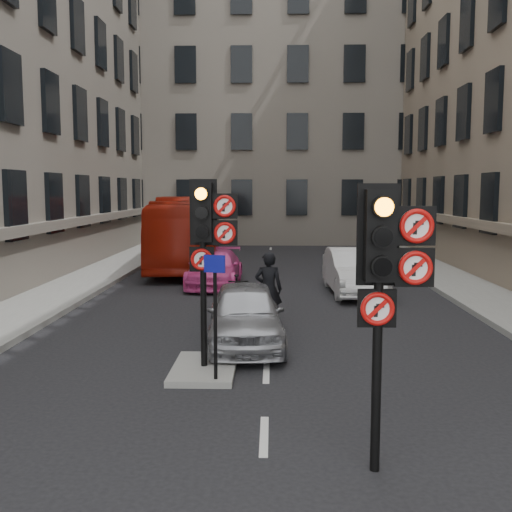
# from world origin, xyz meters

# --- Properties ---
(ground) EXTENTS (120.00, 120.00, 0.00)m
(ground) POSITION_xyz_m (0.00, 0.00, 0.00)
(ground) COLOR black
(ground) RESTS_ON ground
(pavement_left) EXTENTS (3.00, 50.00, 0.16)m
(pavement_left) POSITION_xyz_m (-7.20, 12.00, 0.08)
(pavement_left) COLOR gray
(pavement_left) RESTS_ON ground
(pavement_right) EXTENTS (3.00, 50.00, 0.16)m
(pavement_right) POSITION_xyz_m (7.20, 12.00, 0.08)
(pavement_right) COLOR gray
(pavement_right) RESTS_ON ground
(centre_island) EXTENTS (1.20, 2.00, 0.12)m
(centre_island) POSITION_xyz_m (-1.20, 5.00, 0.06)
(centre_island) COLOR gray
(centre_island) RESTS_ON ground
(building_far) EXTENTS (30.00, 14.00, 20.00)m
(building_far) POSITION_xyz_m (0.00, 38.00, 10.00)
(building_far) COLOR slate
(building_far) RESTS_ON ground
(signal_near) EXTENTS (0.91, 0.40, 3.58)m
(signal_near) POSITION_xyz_m (1.49, 0.99, 2.58)
(signal_near) COLOR black
(signal_near) RESTS_ON ground
(signal_far) EXTENTS (0.91, 0.40, 3.58)m
(signal_far) POSITION_xyz_m (-1.11, 4.99, 2.70)
(signal_far) COLOR black
(signal_far) RESTS_ON centre_island
(car_silver) EXTENTS (1.93, 4.24, 1.41)m
(car_silver) POSITION_xyz_m (-0.50, 7.00, 0.71)
(car_silver) COLOR #9C9EA3
(car_silver) RESTS_ON ground
(car_white) EXTENTS (1.78, 4.66, 1.52)m
(car_white) POSITION_xyz_m (2.85, 13.81, 0.76)
(car_white) COLOR silver
(car_white) RESTS_ON ground
(car_pink) EXTENTS (1.90, 4.43, 1.27)m
(car_pink) POSITION_xyz_m (-1.98, 15.32, 0.64)
(car_pink) COLOR #DD4193
(car_pink) RESTS_ON ground
(bus_red) EXTENTS (3.56, 11.57, 3.17)m
(bus_red) POSITION_xyz_m (-3.75, 20.82, 1.59)
(bus_red) COLOR maroon
(bus_red) RESTS_ON ground
(motorcycle) EXTENTS (0.77, 1.95, 1.14)m
(motorcycle) POSITION_xyz_m (-0.85, 9.97, 0.57)
(motorcycle) COLOR black
(motorcycle) RESTS_ON ground
(motorcyclist) EXTENTS (0.73, 0.50, 1.92)m
(motorcyclist) POSITION_xyz_m (0.01, 8.91, 0.96)
(motorcyclist) COLOR black
(motorcyclist) RESTS_ON ground
(info_sign) EXTENTS (0.38, 0.16, 2.24)m
(info_sign) POSITION_xyz_m (-0.90, 4.18, 1.57)
(info_sign) COLOR black
(info_sign) RESTS_ON centre_island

